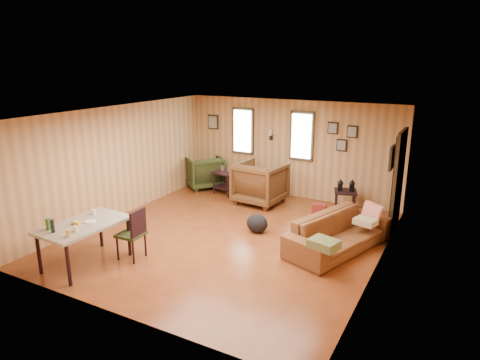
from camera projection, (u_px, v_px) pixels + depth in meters
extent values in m
cube|color=brown|center=(230.00, 237.00, 8.31)|extent=(5.50, 6.00, 0.02)
cube|color=#997C5B|center=(229.00, 112.00, 7.65)|extent=(5.50, 6.00, 0.02)
cube|color=tan|center=(290.00, 149.00, 10.53)|extent=(5.50, 0.02, 2.40)
cube|color=tan|center=(113.00, 233.00, 5.43)|extent=(5.50, 0.02, 2.40)
cube|color=tan|center=(119.00, 161.00, 9.25)|extent=(0.02, 6.00, 2.40)
cube|color=tan|center=(382.00, 200.00, 6.72)|extent=(0.02, 6.00, 2.40)
cube|color=black|center=(243.00, 131.00, 11.00)|extent=(0.60, 0.05, 1.20)
cube|color=#E0F2D1|center=(242.00, 131.00, 10.96)|extent=(0.48, 0.04, 1.06)
cube|color=black|center=(302.00, 136.00, 10.26)|extent=(0.60, 0.05, 1.20)
cube|color=#E0F2D1|center=(301.00, 136.00, 10.23)|extent=(0.48, 0.04, 1.06)
cube|color=black|center=(271.00, 137.00, 10.64)|extent=(0.07, 0.05, 0.12)
cylinder|color=silver|center=(270.00, 133.00, 10.55)|extent=(0.07, 0.07, 0.14)
cube|color=black|center=(398.00, 181.00, 8.44)|extent=(0.06, 1.00, 2.05)
cube|color=black|center=(396.00, 181.00, 8.46)|extent=(0.04, 0.82, 1.90)
cube|color=black|center=(333.00, 128.00, 9.85)|extent=(0.24, 0.04, 0.28)
cube|color=#9E998C|center=(333.00, 128.00, 9.83)|extent=(0.19, 0.02, 0.22)
cube|color=black|center=(352.00, 132.00, 9.66)|extent=(0.24, 0.04, 0.28)
cube|color=#9E998C|center=(352.00, 132.00, 9.63)|extent=(0.19, 0.02, 0.22)
cube|color=black|center=(342.00, 145.00, 9.85)|extent=(0.24, 0.04, 0.28)
cube|color=#9E998C|center=(341.00, 145.00, 9.82)|extent=(0.19, 0.02, 0.22)
cube|color=black|center=(213.00, 122.00, 11.36)|extent=(0.30, 0.04, 0.38)
cube|color=#9E998C|center=(213.00, 122.00, 11.34)|extent=(0.24, 0.02, 0.31)
cube|color=black|center=(392.00, 158.00, 7.32)|extent=(0.04, 0.34, 0.42)
cube|color=#9E998C|center=(390.00, 158.00, 7.33)|extent=(0.02, 0.27, 0.34)
imported|color=brown|center=(339.00, 227.00, 7.66)|extent=(1.33, 2.29, 0.86)
imported|color=#4F3017|center=(260.00, 181.00, 10.13)|extent=(1.14, 1.08, 1.09)
imported|color=#2A3317|center=(204.00, 170.00, 11.42)|extent=(1.23, 1.24, 0.93)
cube|color=black|center=(226.00, 172.00, 10.82)|extent=(0.66, 0.62, 0.04)
cube|color=black|center=(226.00, 187.00, 10.93)|extent=(0.60, 0.56, 0.03)
cylinder|color=black|center=(214.00, 183.00, 10.90)|extent=(0.05, 0.05, 0.56)
cylinder|color=black|center=(228.00, 187.00, 10.60)|extent=(0.05, 0.05, 0.56)
cylinder|color=black|center=(225.00, 180.00, 11.20)|extent=(0.05, 0.05, 0.56)
cylinder|color=black|center=(238.00, 183.00, 10.91)|extent=(0.05, 0.05, 0.56)
cube|color=brown|center=(222.00, 168.00, 10.88)|extent=(0.11, 0.04, 0.13)
cube|color=brown|center=(229.00, 170.00, 10.74)|extent=(0.10, 0.04, 0.12)
cube|color=black|center=(346.00, 192.00, 9.52)|extent=(0.61, 0.61, 0.04)
cylinder|color=black|center=(336.00, 204.00, 9.44)|extent=(0.04, 0.04, 0.49)
cylinder|color=black|center=(354.00, 205.00, 9.37)|extent=(0.04, 0.04, 0.49)
cylinder|color=black|center=(336.00, 199.00, 9.81)|extent=(0.04, 0.04, 0.49)
cylinder|color=black|center=(353.00, 200.00, 9.74)|extent=(0.04, 0.04, 0.49)
cube|color=black|center=(340.00, 187.00, 9.52)|extent=(0.14, 0.14, 0.17)
cone|color=black|center=(341.00, 181.00, 9.48)|extent=(0.18, 0.18, 0.10)
cube|color=black|center=(352.00, 187.00, 9.47)|extent=(0.14, 0.14, 0.17)
cone|color=black|center=(352.00, 181.00, 9.44)|extent=(0.18, 0.18, 0.10)
cube|color=maroon|center=(319.00, 209.00, 9.55)|extent=(0.35, 0.28, 0.22)
ellipsoid|color=black|center=(257.00, 223.00, 8.48)|extent=(0.51, 0.43, 0.38)
cube|color=#4F5630|center=(324.00, 244.00, 6.81)|extent=(0.52, 0.46, 0.14)
cube|color=red|center=(372.00, 212.00, 7.97)|extent=(0.41, 0.20, 0.40)
cube|color=tan|center=(365.00, 222.00, 7.79)|extent=(0.44, 0.38, 0.11)
cube|color=gray|center=(84.00, 225.00, 7.02)|extent=(0.94, 1.48, 0.05)
cylinder|color=black|center=(39.00, 254.00, 6.79)|extent=(0.06, 0.06, 0.69)
cylinder|color=black|center=(68.00, 265.00, 6.43)|extent=(0.06, 0.06, 0.69)
cylinder|color=black|center=(100.00, 229.00, 7.81)|extent=(0.06, 0.06, 0.69)
cylinder|color=black|center=(129.00, 237.00, 7.44)|extent=(0.06, 0.06, 0.69)
cylinder|color=silver|center=(76.00, 229.00, 6.68)|extent=(0.08, 0.08, 0.09)
cylinder|color=silver|center=(93.00, 212.00, 7.42)|extent=(0.08, 0.08, 0.09)
cube|color=#245820|center=(49.00, 224.00, 6.74)|extent=(0.07, 0.07, 0.18)
cylinder|color=black|center=(53.00, 226.00, 6.63)|extent=(0.06, 0.06, 0.21)
cylinder|color=tan|center=(68.00, 233.00, 6.48)|extent=(0.07, 0.07, 0.11)
cylinder|color=silver|center=(90.00, 222.00, 7.07)|extent=(0.20, 0.20, 0.02)
cube|color=gold|center=(77.00, 223.00, 6.95)|extent=(0.18, 0.09, 0.06)
cube|color=#2A3317|center=(131.00, 234.00, 7.31)|extent=(0.44, 0.44, 0.05)
cube|color=black|center=(138.00, 223.00, 7.17)|extent=(0.06, 0.39, 0.45)
cylinder|color=black|center=(118.00, 248.00, 7.29)|extent=(0.04, 0.04, 0.43)
cylinder|color=black|center=(133.00, 252.00, 7.16)|extent=(0.04, 0.04, 0.43)
cylinder|color=black|center=(130.00, 241.00, 7.58)|extent=(0.04, 0.04, 0.43)
cylinder|color=black|center=(145.00, 244.00, 7.45)|extent=(0.04, 0.04, 0.43)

